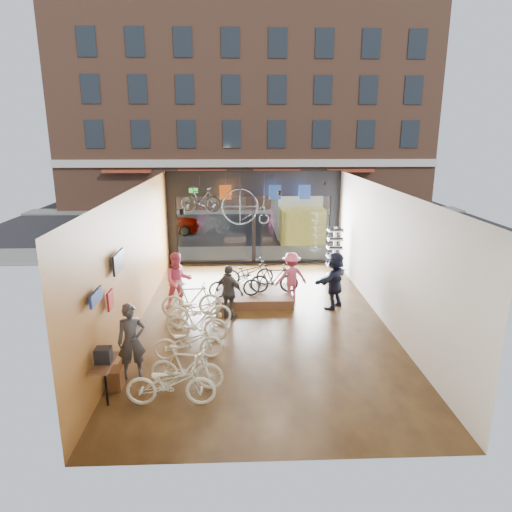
{
  "coord_description": "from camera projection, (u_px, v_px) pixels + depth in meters",
  "views": [
    {
      "loc": [
        -0.64,
        -12.37,
        5.24
      ],
      "look_at": [
        -0.09,
        1.4,
        1.53
      ],
      "focal_mm": 32.0,
      "sensor_mm": 36.0,
      "label": 1
    }
  ],
  "objects": [
    {
      "name": "wall_left",
      "position": [
        135.0,
        257.0,
        12.69
      ],
      "size": [
        0.04,
        12.0,
        3.8
      ],
      "primitive_type": "cube",
      "color": "#AA6634",
      "rests_on": "ground"
    },
    {
      "name": "opposite_building",
      "position": [
        246.0,
        108.0,
        32.25
      ],
      "size": [
        26.0,
        5.0,
        14.0
      ],
      "primitive_type": "cube",
      "color": "brown",
      "rests_on": "ground"
    },
    {
      "name": "sidewalk_near",
      "position": [
        253.0,
        254.0,
        20.25
      ],
      "size": [
        30.0,
        2.4,
        0.12
      ],
      "primitive_type": "cube",
      "color": "slate",
      "rests_on": "ground"
    },
    {
      "name": "jersey_left",
      "position": [
        225.0,
        192.0,
        17.5
      ],
      "size": [
        0.45,
        0.03,
        0.55
      ],
      "primitive_type": "cube",
      "color": "#CC5919",
      "rests_on": "ceiling"
    },
    {
      "name": "customer_1",
      "position": [
        178.0,
        281.0,
        13.93
      ],
      "size": [
        1.01,
        0.88,
        1.77
      ],
      "primitive_type": "imported",
      "rotation": [
        0.0,
        0.0,
        0.28
      ],
      "color": "#CC4C72",
      "rests_on": "ground_plane"
    },
    {
      "name": "customer_5",
      "position": [
        335.0,
        280.0,
        13.98
      ],
      "size": [
        1.46,
        1.61,
        1.78
      ],
      "primitive_type": "imported",
      "rotation": [
        0.0,
        0.0,
        4.03
      ],
      "color": "#161C33",
      "rests_on": "ground_plane"
    },
    {
      "name": "penny_farthing",
      "position": [
        248.0,
        208.0,
        17.38
      ],
      "size": [
        1.74,
        0.06,
        1.39
      ],
      "primitive_type": null,
      "color": "black",
      "rests_on": "ceiling"
    },
    {
      "name": "customer_3",
      "position": [
        291.0,
        277.0,
        14.61
      ],
      "size": [
        1.12,
        0.78,
        1.59
      ],
      "primitive_type": "imported",
      "rotation": [
        0.0,
        0.0,
        3.33
      ],
      "color": "#CC4C72",
      "rests_on": "ground_plane"
    },
    {
      "name": "floor_bike_0",
      "position": [
        171.0,
        383.0,
        9.0
      ],
      "size": [
        1.8,
        0.67,
        0.94
      ],
      "primitive_type": "imported",
      "rotation": [
        0.0,
        0.0,
        1.54
      ],
      "color": "silver",
      "rests_on": "ground_plane"
    },
    {
      "name": "display_bike_mid",
      "position": [
        274.0,
        279.0,
        14.51
      ],
      "size": [
        1.56,
        0.48,
        0.93
      ],
      "primitive_type": "imported",
      "rotation": [
        0.0,
        0.0,
        1.59
      ],
      "color": "black",
      "rests_on": "display_platform"
    },
    {
      "name": "floor_bike_1",
      "position": [
        186.0,
        367.0,
        9.59
      ],
      "size": [
        1.65,
        0.72,
        0.96
      ],
      "primitive_type": "imported",
      "rotation": [
        0.0,
        0.0,
        1.39
      ],
      "color": "silver",
      "rests_on": "ground_plane"
    },
    {
      "name": "wall_back",
      "position": [
        281.0,
        358.0,
        7.02
      ],
      "size": [
        7.0,
        0.04,
        3.8
      ],
      "primitive_type": "cube",
      "color": "beige",
      "rests_on": "ground"
    },
    {
      "name": "wall_merch",
      "position": [
        108.0,
        329.0,
        9.48
      ],
      "size": [
        0.4,
        2.4,
        2.6
      ],
      "primitive_type": null,
      "color": "navy",
      "rests_on": "wall_left"
    },
    {
      "name": "storefront",
      "position": [
        254.0,
        218.0,
        18.62
      ],
      "size": [
        7.0,
        0.26,
        3.8
      ],
      "primitive_type": null,
      "color": "black",
      "rests_on": "ground"
    },
    {
      "name": "hung_bike",
      "position": [
        200.0,
        199.0,
        16.54
      ],
      "size": [
        1.64,
        0.78,
        0.95
      ],
      "primitive_type": "imported",
      "rotation": [
        0.0,
        0.0,
        1.35
      ],
      "color": "black",
      "rests_on": "ceiling"
    },
    {
      "name": "street_car",
      "position": [
        162.0,
        221.0,
        24.54
      ],
      "size": [
        3.99,
        1.6,
        1.36
      ],
      "primitive_type": "imported",
      "rotation": [
        0.0,
        0.0,
        1.57
      ],
      "color": "gray",
      "rests_on": "street_road"
    },
    {
      "name": "wall_right",
      "position": [
        385.0,
        255.0,
        12.96
      ],
      "size": [
        0.04,
        12.0,
        3.8
      ],
      "primitive_type": "cube",
      "color": "beige",
      "rests_on": "ground"
    },
    {
      "name": "floor_bike_3",
      "position": [
        197.0,
        323.0,
        11.83
      ],
      "size": [
        1.7,
        0.73,
        0.99
      ],
      "primitive_type": "imported",
      "rotation": [
        0.0,
        0.0,
        1.4
      ],
      "color": "silver",
      "rests_on": "ground_plane"
    },
    {
      "name": "ceiling",
      "position": [
        261.0,
        188.0,
        12.33
      ],
      "size": [
        7.0,
        12.0,
        0.04
      ],
      "primitive_type": "cube",
      "color": "black",
      "rests_on": "ground"
    },
    {
      "name": "display_bike_right",
      "position": [
        248.0,
        273.0,
        15.21
      ],
      "size": [
        1.78,
        0.82,
        0.9
      ],
      "primitive_type": "imported",
      "rotation": [
        0.0,
        0.0,
        1.71
      ],
      "color": "black",
      "rests_on": "display_platform"
    },
    {
      "name": "jersey_right",
      "position": [
        305.0,
        192.0,
        17.62
      ],
      "size": [
        0.45,
        0.03,
        0.55
      ],
      "primitive_type": "cube",
      "color": "#1E3F99",
      "rests_on": "ceiling"
    },
    {
      "name": "exit_sign",
      "position": [
        193.0,
        190.0,
        18.11
      ],
      "size": [
        0.35,
        0.06,
        0.18
      ],
      "primitive_type": "cube",
      "color": "#198C26",
      "rests_on": "storefront"
    },
    {
      "name": "sunglasses_rack",
      "position": [
        334.0,
        252.0,
        17.03
      ],
      "size": [
        0.63,
        0.55,
        1.9
      ],
      "primitive_type": null,
      "rotation": [
        0.0,
        0.0,
        -0.17
      ],
      "color": "white",
      "rests_on": "ground_plane"
    },
    {
      "name": "sidewalk_far",
      "position": [
        247.0,
        211.0,
        31.64
      ],
      "size": [
        30.0,
        2.0,
        0.12
      ],
      "primitive_type": "cube",
      "color": "slate",
      "rests_on": "ground"
    },
    {
      "name": "jersey_mid",
      "position": [
        275.0,
        192.0,
        17.58
      ],
      "size": [
        0.45,
        0.03,
        0.55
      ],
      "primitive_type": "cube",
      "color": "#1E3F99",
      "rests_on": "ceiling"
    },
    {
      "name": "display_bike_left",
      "position": [
        235.0,
        284.0,
        14.14
      ],
      "size": [
        1.69,
        0.84,
        0.85
      ],
      "primitive_type": "imported",
      "rotation": [
        0.0,
        0.0,
        1.75
      ],
      "color": "black",
      "rests_on": "display_platform"
    },
    {
      "name": "floor_bike_2",
      "position": [
        188.0,
        342.0,
        10.86
      ],
      "size": [
        1.67,
        0.69,
        0.86
      ],
      "primitive_type": "imported",
      "rotation": [
        0.0,
        0.0,
        1.65
      ],
      "color": "silver",
      "rests_on": "ground_plane"
    },
    {
      "name": "customer_0",
      "position": [
        132.0,
        341.0,
        9.97
      ],
      "size": [
        0.72,
        0.59,
        1.7
      ],
      "primitive_type": "imported",
      "rotation": [
        0.0,
        0.0,
        0.33
      ],
      "color": "#3F3F44",
      "rests_on": "ground_plane"
    },
    {
      "name": "ground_plane",
      "position": [
        261.0,
        319.0,
        13.33
      ],
      "size": [
        7.0,
        12.0,
        0.04
      ],
      "primitive_type": "cube",
      "color": "black",
      "rests_on": "ground"
    },
    {
      "name": "floor_bike_5",
      "position": [
        192.0,
        300.0,
        13.36
      ],
      "size": [
        1.8,
        0.63,
        1.06
      ],
      "primitive_type": "imported",
      "rotation": [
        0.0,
        0.0,
        1.65
      ],
      "color": "silver",
      "rests_on": "ground_plane"
    },
    {
      "name": "customer_2",
      "position": [
        229.0,
        292.0,
        13.16
      ],
      "size": [
        1.0,
        0.86,
        1.62
      ],
      "primitive_type": "imported",
      "rotation": [
        0.0,
        0.0,
        2.54
      ],
      "color": "#3F3F44",
      "rests_on": "ground_plane"
    },
    {
      "name": "display_platform",
      "position": [
        254.0,
        296.0,
        14.73
      ],
      "size": [
        2.4,
        1.8,
        0.3
      ],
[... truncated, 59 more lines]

